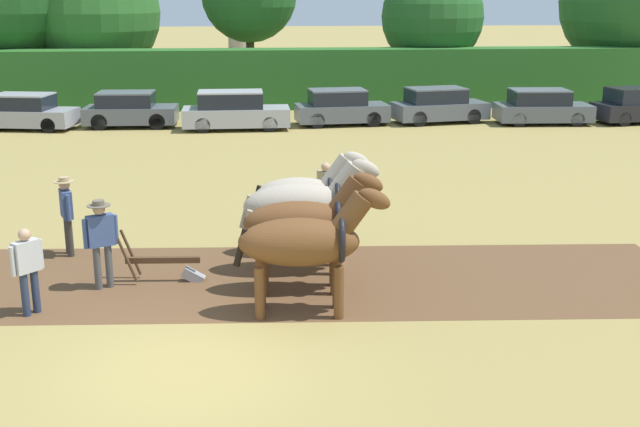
{
  "coord_description": "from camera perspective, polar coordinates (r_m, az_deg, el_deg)",
  "views": [
    {
      "loc": [
        1.21,
        -11.4,
        5.64
      ],
      "look_at": [
        2.44,
        4.78,
        1.1
      ],
      "focal_mm": 45.0,
      "sensor_mm": 36.0,
      "label": 1
    }
  ],
  "objects": [
    {
      "name": "farmer_onlooker_left",
      "position": [
        15.16,
        -20.09,
        -3.49
      ],
      "size": [
        0.46,
        0.51,
        1.61
      ],
      "rotation": [
        0.0,
        0.0,
        -0.73
      ],
      "color": "#28334C",
      "rests_on": "ground"
    },
    {
      "name": "parked_car_center_right",
      "position": [
        34.77,
        1.47,
        7.52
      ],
      "size": [
        4.07,
        2.12,
        1.53
      ],
      "rotation": [
        0.0,
        0.0,
        0.1
      ],
      "color": "#565B66",
      "rests_on": "ground"
    },
    {
      "name": "parked_car_center_left",
      "position": [
        35.18,
        -13.39,
        7.18
      ],
      "size": [
        3.86,
        1.89,
        1.49
      ],
      "rotation": [
        0.0,
        0.0,
        -0.02
      ],
      "color": "#565B66",
      "rests_on": "ground"
    },
    {
      "name": "plow",
      "position": [
        16.31,
        -10.64,
        -3.68
      ],
      "size": [
        1.71,
        0.48,
        1.13
      ],
      "rotation": [
        0.0,
        0.0,
        -0.05
      ],
      "color": "#4C331E",
      "rests_on": "ground"
    },
    {
      "name": "tree_right",
      "position": [
        42.96,
        7.99,
        13.67
      ],
      "size": [
        5.28,
        5.28,
        6.92
      ],
      "color": "#423323",
      "rests_on": "ground"
    },
    {
      "name": "parked_car_right",
      "position": [
        35.71,
        8.43,
        7.58
      ],
      "size": [
        4.31,
        2.43,
        1.54
      ],
      "rotation": [
        0.0,
        0.0,
        0.19
      ],
      "color": "#565B66",
      "rests_on": "ground"
    },
    {
      "name": "plowed_furrow_strip",
      "position": [
        16.55,
        -13.11,
        -4.72
      ],
      "size": [
        22.32,
        5.35,
        0.01
      ],
      "primitive_type": "cube",
      "rotation": [
        0.0,
        0.0,
        -0.05
      ],
      "color": "brown",
      "rests_on": "ground"
    },
    {
      "name": "farmer_beside_team",
      "position": [
        19.53,
        0.4,
        1.68
      ],
      "size": [
        0.41,
        0.58,
        1.62
      ],
      "rotation": [
        0.0,
        0.0,
        0.51
      ],
      "color": "#4C4C4C",
      "rests_on": "ground"
    },
    {
      "name": "hedgerow",
      "position": [
        39.85,
        -6.16,
        9.49
      ],
      "size": [
        65.94,
        1.82,
        2.86
      ],
      "primitive_type": "cube",
      "color": "#286023",
      "rests_on": "ground"
    },
    {
      "name": "farmer_onlooker_right",
      "position": [
        18.25,
        -17.58,
        0.28
      ],
      "size": [
        0.44,
        0.64,
        1.76
      ],
      "rotation": [
        0.0,
        0.0,
        0.39
      ],
      "color": "#38332D",
      "rests_on": "ground"
    },
    {
      "name": "farmer_at_plow",
      "position": [
        16.01,
        -15.31,
        -1.6
      ],
      "size": [
        0.62,
        0.45,
        1.78
      ],
      "rotation": [
        0.0,
        0.0,
        -1.09
      ],
      "color": "#4C4C4C",
      "rests_on": "ground"
    },
    {
      "name": "tree_center",
      "position": [
        44.67,
        -15.69,
        13.6
      ],
      "size": [
        6.75,
        6.75,
        7.86
      ],
      "color": "#4C3823",
      "rests_on": "ground"
    },
    {
      "name": "draft_horse_lead_left",
      "position": [
        14.14,
        -1.04,
        -2.03
      ],
      "size": [
        2.84,
        1.01,
        2.4
      ],
      "rotation": [
        0.0,
        0.0,
        -0.05
      ],
      "color": "brown",
      "rests_on": "ground"
    },
    {
      "name": "tree_far_right",
      "position": [
        46.66,
        21.2,
        13.84
      ],
      "size": [
        7.34,
        7.34,
        8.68
      ],
      "color": "#4C3823",
      "rests_on": "ground"
    },
    {
      "name": "ground_plane",
      "position": [
        12.78,
        -9.5,
        -10.8
      ],
      "size": [
        240.0,
        240.0,
        0.0
      ],
      "primitive_type": "plane",
      "color": "#998447"
    },
    {
      "name": "parked_car_left",
      "position": [
        35.8,
        -20.13,
        6.77
      ],
      "size": [
        4.09,
        2.4,
        1.47
      ],
      "rotation": [
        0.0,
        0.0,
        -0.17
      ],
      "color": "#9E9EA8",
      "rests_on": "ground"
    },
    {
      "name": "parked_car_far_right",
      "position": [
        36.3,
        15.49,
        7.28
      ],
      "size": [
        4.09,
        1.96,
        1.5
      ],
      "rotation": [
        0.0,
        0.0,
        -0.04
      ],
      "color": "#565B66",
      "rests_on": "ground"
    },
    {
      "name": "parked_car_center",
      "position": [
        33.75,
        -6.1,
        7.24
      ],
      "size": [
        4.44,
        1.81,
        1.61
      ],
      "rotation": [
        0.0,
        0.0,
        0.02
      ],
      "color": "#A8A8B2",
      "rests_on": "ground"
    },
    {
      "name": "draft_horse_trail_right",
      "position": [
        17.48,
        -1.15,
        1.23
      ],
      "size": [
        2.69,
        0.99,
        2.36
      ],
      "rotation": [
        0.0,
        0.0,
        -0.05
      ],
      "color": "#B2A38E",
      "rests_on": "ground"
    },
    {
      "name": "parked_car_end_right",
      "position": [
        38.01,
        21.72,
        7.12
      ],
      "size": [
        4.2,
        2.32,
        1.53
      ],
      "rotation": [
        0.0,
        0.0,
        0.16
      ],
      "color": "black",
      "rests_on": "ground"
    },
    {
      "name": "draft_horse_trail_left",
      "position": [
        16.34,
        -1.14,
        0.52
      ],
      "size": [
        2.93,
        1.12,
        2.44
      ],
      "rotation": [
        0.0,
        0.0,
        -0.05
      ],
      "color": "#B2A38E",
      "rests_on": "ground"
    },
    {
      "name": "draft_horse_lead_right",
      "position": [
        15.24,
        -1.08,
        -0.67
      ],
      "size": [
        2.81,
        0.97,
        2.42
      ],
      "rotation": [
        0.0,
        0.0,
        -0.05
      ],
      "color": "brown",
      "rests_on": "ground"
    }
  ]
}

